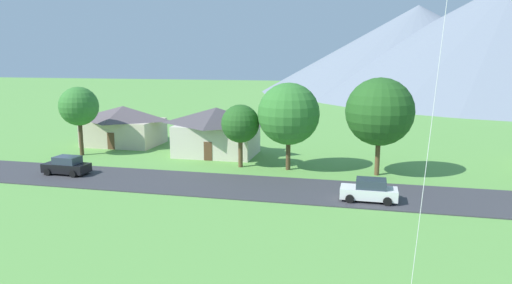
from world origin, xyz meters
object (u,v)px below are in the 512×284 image
Objects in this scene: house_leftmost at (217,130)px; tree_far_right at (79,106)px; tree_center at (289,114)px; tree_right_of_center at (380,112)px; house_right_center at (124,125)px; parked_car_white_mid_west at (369,191)px; tree_near_right at (240,124)px; parked_car_black_west_end at (67,166)px.

tree_far_right is (-14.56, -3.59, 2.68)m from house_leftmost.
tree_right_of_center reaches higher than tree_center.
tree_far_right is (-23.39, 1.43, -0.01)m from tree_center.
parked_car_white_mid_west is (29.46, -16.73, -1.62)m from house_right_center.
house_leftmost is 1.03× the size of tree_right_of_center.
tree_far_right is (-18.63, 1.40, 1.11)m from tree_near_right.
tree_right_of_center reaches higher than tree_near_right.
tree_far_right is (-1.51, -6.77, 2.93)m from house_right_center.
parked_car_black_west_end is at bearing -64.83° from tree_far_right.
house_leftmost is 10.51m from tree_center.
tree_center is at bearing 131.61° from parked_car_white_mid_west.
house_right_center is 1.05× the size of tree_right_of_center.
tree_right_of_center is at bearing -0.84° from tree_near_right.
tree_center reaches higher than house_leftmost.
parked_car_black_west_end is 27.24m from parked_car_white_mid_west.
house_leftmost is at bearing 150.38° from tree_center.
tree_far_right is at bearing 115.17° from parked_car_black_west_end.
tree_near_right reaches higher than house_leftmost.
parked_car_black_west_end is (2.29, -14.84, -1.62)m from house_right_center.
tree_near_right is (-13.09, 0.19, -1.56)m from tree_right_of_center.
parked_car_black_west_end is at bearing -81.25° from house_right_center.
tree_right_of_center is at bearing -2.86° from tree_far_right.
tree_center is (21.88, -8.20, 2.94)m from house_right_center.
tree_far_right is at bearing -102.54° from house_right_center.
tree_right_of_center is 2.13× the size of parked_car_white_mid_west.
tree_right_of_center reaches higher than house_right_center.
house_right_center is 31.53m from tree_right_of_center.
tree_near_right is 0.82× the size of tree_far_right.
parked_car_white_mid_west is at bearing -17.82° from tree_far_right.
house_right_center is 7.53m from tree_far_right.
house_leftmost is at bearing 47.28° from parked_car_black_west_end.
house_right_center is 1.12× the size of tree_center.
parked_car_white_mid_west is at bearing -3.97° from parked_car_black_west_end.
tree_near_right is 1.46× the size of parked_car_black_west_end.
tree_center is 23.43m from tree_far_right.
tree_center is at bearing 178.92° from tree_right_of_center.
house_right_center is 19.06m from tree_near_right.
house_leftmost is at bearing 163.21° from tree_right_of_center.
tree_right_of_center is 1.44× the size of tree_near_right.
house_right_center is at bearing 164.54° from tree_right_of_center.
parked_car_white_mid_west is at bearing -29.59° from house_right_center.
parked_car_black_west_end is at bearing -132.72° from house_leftmost.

